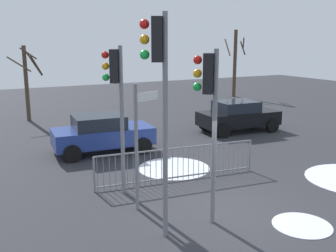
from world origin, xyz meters
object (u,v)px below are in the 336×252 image
(direction_sign_post, at_px, (138,141))
(car_black_near, at_px, (238,116))
(traffic_light_mid_right, at_px, (116,87))
(bare_tree_left, at_px, (235,62))
(bare_tree_centre, at_px, (27,81))
(traffic_light_foreground_left, at_px, (209,98))
(car_blue_mid, at_px, (102,133))
(traffic_light_foreground_right, at_px, (158,77))

(direction_sign_post, xyz_separation_m, car_black_near, (7.74, 5.95, -1.06))
(traffic_light_mid_right, bearing_deg, bare_tree_left, -13.69)
(bare_tree_left, xyz_separation_m, bare_tree_centre, (-15.48, -2.35, -0.47))
(car_black_near, xyz_separation_m, bare_tree_left, (7.03, 9.59, 1.90))
(bare_tree_centre, bearing_deg, traffic_light_foreground_left, -82.79)
(car_blue_mid, xyz_separation_m, bare_tree_centre, (-1.55, 7.69, 1.42))
(traffic_light_mid_right, height_order, bare_tree_centre, traffic_light_mid_right)
(traffic_light_foreground_right, height_order, car_blue_mid, traffic_light_foreground_right)
(bare_tree_left, bearing_deg, bare_tree_centre, -171.38)
(car_black_near, relative_size, bare_tree_left, 0.77)
(traffic_light_foreground_left, height_order, bare_tree_left, bare_tree_left)
(traffic_light_mid_right, xyz_separation_m, bare_tree_left, (14.84, 14.24, -0.39))
(direction_sign_post, distance_m, bare_tree_left, 21.46)
(bare_tree_left, bearing_deg, traffic_light_mid_right, -136.19)
(traffic_light_foreground_left, distance_m, car_black_near, 10.16)
(direction_sign_post, bearing_deg, bare_tree_centre, 74.80)
(car_blue_mid, bearing_deg, traffic_light_foreground_right, -93.89)
(traffic_light_foreground_right, height_order, car_black_near, traffic_light_foreground_right)
(car_black_near, bearing_deg, bare_tree_left, 58.00)
(traffic_light_foreground_right, distance_m, traffic_light_mid_right, 2.88)
(car_blue_mid, height_order, bare_tree_centre, bare_tree_centre)
(traffic_light_foreground_right, relative_size, bare_tree_centre, 1.21)
(direction_sign_post, relative_size, car_blue_mid, 0.83)
(traffic_light_mid_right, distance_m, direction_sign_post, 1.79)
(traffic_light_foreground_right, bearing_deg, traffic_light_mid_right, 24.84)
(traffic_light_foreground_right, distance_m, car_blue_mid, 7.64)
(bare_tree_centre, bearing_deg, direction_sign_post, -86.93)
(bare_tree_left, relative_size, bare_tree_centre, 1.26)
(bare_tree_centre, bearing_deg, car_blue_mid, -78.59)
(traffic_light_foreground_left, relative_size, bare_tree_left, 0.81)
(traffic_light_foreground_right, bearing_deg, bare_tree_left, -14.17)
(car_black_near, bearing_deg, traffic_light_foreground_left, -127.59)
(direction_sign_post, xyz_separation_m, bare_tree_left, (14.77, 15.54, 0.84))
(traffic_light_foreground_left, xyz_separation_m, car_black_near, (6.60, 7.38, -2.25))
(traffic_light_foreground_left, relative_size, car_black_near, 1.05)
(direction_sign_post, bearing_deg, bare_tree_left, 28.18)
(traffic_light_mid_right, relative_size, traffic_light_foreground_left, 1.01)
(car_blue_mid, bearing_deg, direction_sign_post, -94.33)
(traffic_light_foreground_left, bearing_deg, car_black_near, -1.31)
(direction_sign_post, bearing_deg, car_blue_mid, 63.01)
(car_blue_mid, height_order, bare_tree_left, bare_tree_left)
(car_black_near, relative_size, bare_tree_centre, 0.97)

